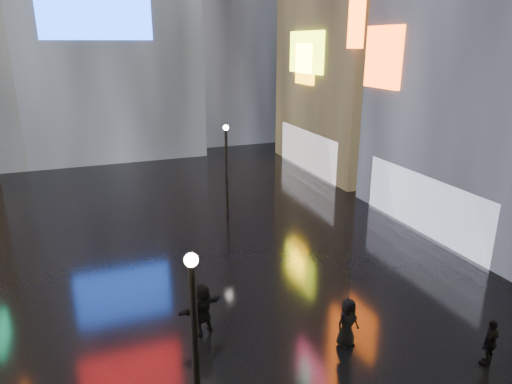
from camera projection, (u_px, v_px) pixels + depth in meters
ground at (199, 240)px, 22.64m from camera, size 140.00×140.00×0.00m
lamp_near at (195, 345)px, 10.17m from camera, size 0.30×0.30×5.20m
lamp_far at (227, 166)px, 24.79m from camera, size 0.30×0.30×5.20m
pedestrian_3 at (490, 342)px, 13.71m from camera, size 0.99×0.65×1.56m
pedestrian_4 at (347, 322)px, 14.60m from camera, size 0.89×0.66×1.66m
pedestrian_5 at (203, 309)px, 15.18m from camera, size 1.77×1.14×1.83m
umbrella_2 at (350, 287)px, 14.19m from camera, size 1.28×1.26×0.93m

